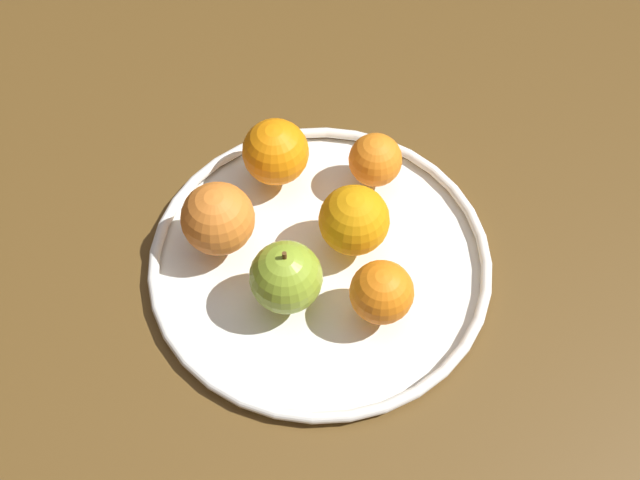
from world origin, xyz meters
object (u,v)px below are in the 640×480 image
(fruit_bowl, at_px, (320,260))
(orange_front_left, at_px, (218,219))
(orange_front_right, at_px, (354,220))
(orange_back_right, at_px, (375,160))
(apple, at_px, (286,277))
(orange_center, at_px, (382,292))
(orange_back_left, at_px, (276,152))

(fruit_bowl, bearing_deg, orange_front_left, -19.79)
(orange_front_right, relative_size, orange_back_right, 1.25)
(orange_front_right, distance_m, orange_back_right, 0.09)
(apple, relative_size, orange_front_right, 1.09)
(orange_front_right, relative_size, orange_center, 1.16)
(fruit_bowl, bearing_deg, orange_back_left, -75.01)
(apple, bearing_deg, orange_front_right, -144.03)
(orange_center, bearing_deg, fruit_bowl, -54.97)
(apple, distance_m, orange_front_right, 0.10)
(fruit_bowl, height_order, orange_back_left, orange_back_left)
(fruit_bowl, bearing_deg, orange_center, 125.03)
(fruit_bowl, height_order, orange_back_right, orange_back_right)
(orange_back_right, bearing_deg, orange_center, 81.00)
(apple, bearing_deg, orange_front_left, -52.63)
(orange_center, bearing_deg, orange_front_right, -81.84)
(orange_back_right, height_order, orange_center, orange_center)
(fruit_bowl, xyz_separation_m, apple, (0.04, 0.04, 0.05))
(fruit_bowl, distance_m, orange_center, 0.10)
(orange_back_left, bearing_deg, orange_front_right, 123.88)
(fruit_bowl, height_order, orange_center, orange_center)
(fruit_bowl, relative_size, orange_back_left, 4.94)
(orange_center, height_order, orange_back_left, orange_back_left)
(apple, xyz_separation_m, orange_back_right, (-0.12, -0.14, -0.01))
(orange_front_left, bearing_deg, orange_center, 144.50)
(fruit_bowl, relative_size, orange_front_left, 4.74)
(orange_front_right, xyz_separation_m, orange_back_right, (-0.04, -0.08, -0.01))
(orange_front_left, bearing_deg, orange_back_left, -130.85)
(fruit_bowl, bearing_deg, apple, 46.61)
(orange_front_left, xyz_separation_m, orange_center, (-0.15, 0.11, -0.01))
(orange_front_left, height_order, orange_back_right, orange_front_left)
(apple, distance_m, orange_back_left, 0.16)
(orange_front_right, bearing_deg, orange_front_left, -9.15)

